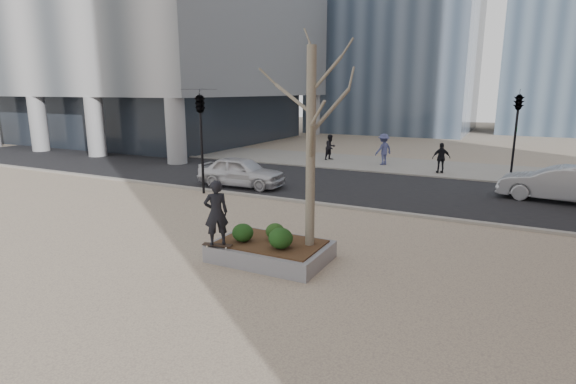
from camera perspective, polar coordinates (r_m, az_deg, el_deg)
The scene contains 18 objects.
ground at distance 12.68m, azimuth -6.18°, elevation -7.75°, with size 120.00×120.00×0.00m, color tan.
street at distance 21.42m, azimuth 8.53°, elevation 0.73°, with size 60.00×8.00×0.02m, color black.
far_sidewalk at distance 28.05m, azimuth 13.10°, elevation 3.38°, with size 60.00×6.00×0.02m, color gray.
planter at distance 12.11m, azimuth -2.19°, elevation -7.54°, with size 3.00×2.00×0.45m, color gray.
planter_mulch at distance 12.03m, azimuth -2.20°, elevation -6.45°, with size 2.70×1.70×0.04m, color #382314.
sycamore_tree at distance 11.20m, azimuth 2.95°, elevation 9.49°, with size 2.80×2.80×6.60m, color gray, non-canonical shape.
shrub_left at distance 12.05m, azimuth -5.77°, elevation -5.15°, with size 0.57×0.57×0.48m, color #1B3F14.
shrub_middle at distance 12.18m, azimuth -1.65°, elevation -5.01°, with size 0.51×0.51×0.44m, color #193C13.
shrub_right at distance 11.47m, azimuth -0.94°, elevation -5.90°, with size 0.63×0.63×0.53m, color #133912.
skateboard at distance 11.89m, azimuth -8.96°, elevation -6.75°, with size 0.78×0.20×0.07m, color black, non-canonical shape.
skateboarder at distance 11.62m, azimuth -9.11°, elevation -2.62°, with size 0.62×0.41×1.70m, color black.
police_car at distance 21.09m, azimuth -5.94°, elevation 2.59°, with size 1.66×4.13×1.41m, color silver.
car_silver at distance 21.17m, azimuth 31.10°, elevation 0.91°, with size 1.54×4.41×1.45m, color #97999F.
pedestrian_a at distance 29.30m, azimuth 5.41°, elevation 5.69°, with size 0.80×0.62×1.64m, color black.
pedestrian_b at distance 27.79m, azimuth 12.03°, elevation 5.33°, with size 1.21×0.70×1.87m, color #434979.
pedestrian_c at distance 25.77m, azimuth 18.89°, elevation 4.10°, with size 0.97×0.40×1.65m, color black.
traffic_light_near at distance 19.76m, azimuth -10.91°, elevation 6.22°, with size 0.60×2.48×4.50m, color black, non-canonical shape.
traffic_light_far at distance 24.61m, azimuth 26.87°, elevation 6.33°, with size 0.60×2.48×4.50m, color black, non-canonical shape.
Camera 1 is at (6.55, -9.91, 4.43)m, focal length 28.00 mm.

